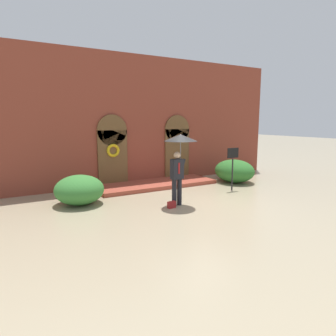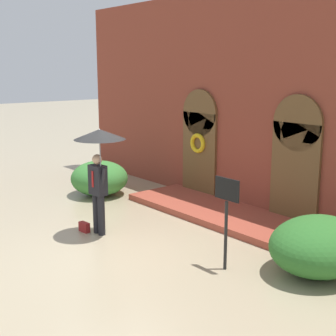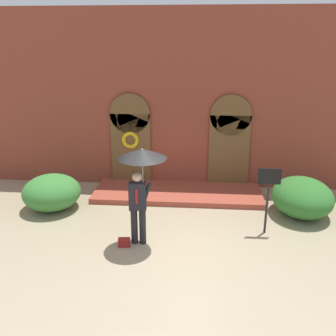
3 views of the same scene
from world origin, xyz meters
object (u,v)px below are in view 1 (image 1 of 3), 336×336
(shrub_left, at_px, (79,190))
(shrub_right, at_px, (234,171))
(handbag, at_px, (172,205))
(sign_post, at_px, (233,162))
(person_with_umbrella, at_px, (180,148))

(shrub_left, bearing_deg, shrub_right, 1.58)
(handbag, relative_size, shrub_left, 0.17)
(sign_post, bearing_deg, handbag, -164.19)
(handbag, distance_m, sign_post, 3.70)
(person_with_umbrella, xyz_separation_m, shrub_left, (-2.88, 1.74, -1.41))
(handbag, xyz_separation_m, shrub_right, (4.59, 2.13, 0.41))
(person_with_umbrella, relative_size, shrub_right, 1.21)
(sign_post, xyz_separation_m, shrub_right, (1.17, 1.17, -0.65))
(person_with_umbrella, height_order, sign_post, person_with_umbrella)
(person_with_umbrella, bearing_deg, shrub_right, 24.85)
(person_with_umbrella, relative_size, handbag, 8.44)
(handbag, distance_m, shrub_right, 5.08)
(person_with_umbrella, height_order, shrub_right, person_with_umbrella)
(handbag, relative_size, sign_post, 0.16)
(sign_post, relative_size, shrub_left, 1.05)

